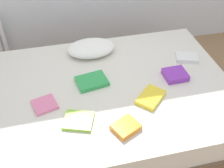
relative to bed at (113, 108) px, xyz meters
name	(u,v)px	position (x,y,z in m)	size (l,w,h in m)	color
ground_plane	(113,126)	(0.00, 0.00, -0.25)	(8.00, 8.00, 0.00)	#93704C
bed	(113,108)	(0.00, 0.00, 0.00)	(2.00, 1.50, 0.50)	brown
pillow	(91,48)	(-0.09, 0.51, 0.31)	(0.44, 0.31, 0.11)	white
textbook_purple	(175,75)	(0.54, -0.01, 0.28)	(0.19, 0.17, 0.05)	purple
textbook_pink	(45,105)	(-0.56, -0.10, 0.26)	(0.17, 0.17, 0.02)	pink
textbook_orange	(126,127)	(-0.02, -0.46, 0.27)	(0.18, 0.15, 0.04)	orange
textbook_yellow	(151,97)	(0.25, -0.22, 0.27)	(0.24, 0.15, 0.04)	yellow
textbook_green	(92,81)	(-0.16, 0.08, 0.27)	(0.25, 0.19, 0.04)	green
textbook_lime	(78,121)	(-0.33, -0.32, 0.27)	(0.21, 0.18, 0.03)	#8CC638
textbook_white	(187,58)	(0.74, 0.21, 0.27)	(0.19, 0.14, 0.04)	white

